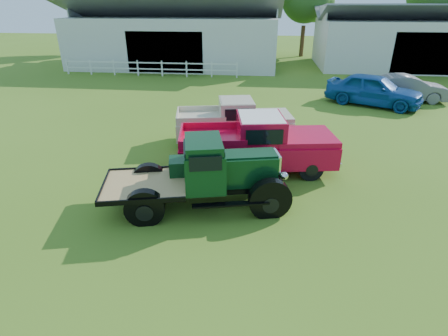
% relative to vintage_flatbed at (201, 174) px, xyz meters
% --- Properties ---
extents(ground, '(120.00, 120.00, 0.00)m').
position_rel_vintage_flatbed_xyz_m(ground, '(0.42, -0.83, -1.01)').
color(ground, '#456A18').
extents(shed_left, '(18.80, 10.20, 5.60)m').
position_rel_vintage_flatbed_xyz_m(shed_left, '(-6.58, 25.17, 1.79)').
color(shed_left, '#B1B0A9').
rests_on(shed_left, ground).
extents(shed_right, '(16.80, 9.20, 5.20)m').
position_rel_vintage_flatbed_xyz_m(shed_right, '(14.42, 26.17, 1.59)').
color(shed_right, '#B1B0A9').
rests_on(shed_right, ground).
extents(fence_rail, '(14.20, 0.16, 1.20)m').
position_rel_vintage_flatbed_xyz_m(fence_rail, '(-7.58, 19.17, -0.41)').
color(fence_rail, white).
rests_on(fence_rail, ground).
extents(tree_a, '(6.30, 6.30, 10.50)m').
position_rel_vintage_flatbed_xyz_m(tree_a, '(-17.58, 32.17, 4.24)').
color(tree_a, '#2A5314').
rests_on(tree_a, ground).
extents(tree_c, '(5.40, 5.40, 9.00)m').
position_rel_vintage_flatbed_xyz_m(tree_c, '(5.42, 32.17, 3.49)').
color(tree_c, '#2A5314').
rests_on(tree_c, ground).
extents(tree_d, '(6.00, 6.00, 10.00)m').
position_rel_vintage_flatbed_xyz_m(tree_d, '(18.42, 33.17, 3.99)').
color(tree_d, '#2A5314').
rests_on(tree_d, ground).
extents(vintage_flatbed, '(5.44, 3.15, 2.02)m').
position_rel_vintage_flatbed_xyz_m(vintage_flatbed, '(0.00, 0.00, 0.00)').
color(vintage_flatbed, '#0B3518').
rests_on(vintage_flatbed, ground).
extents(red_pickup, '(5.71, 2.95, 1.99)m').
position_rel_vintage_flatbed_xyz_m(red_pickup, '(1.48, 2.58, -0.02)').
color(red_pickup, red).
rests_on(red_pickup, ground).
extents(white_pickup, '(5.14, 2.78, 1.79)m').
position_rel_vintage_flatbed_xyz_m(white_pickup, '(0.46, 5.16, -0.12)').
color(white_pickup, '#C2B699').
rests_on(white_pickup, ground).
extents(misc_car_blue, '(5.57, 4.27, 1.77)m').
position_rel_vintage_flatbed_xyz_m(misc_car_blue, '(7.81, 12.02, -0.13)').
color(misc_car_blue, '#154991').
rests_on(misc_car_blue, ground).
extents(misc_car_grey, '(4.67, 1.96, 1.50)m').
position_rel_vintage_flatbed_xyz_m(misc_car_grey, '(10.08, 13.30, -0.26)').
color(misc_car_grey, slate).
rests_on(misc_car_grey, ground).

